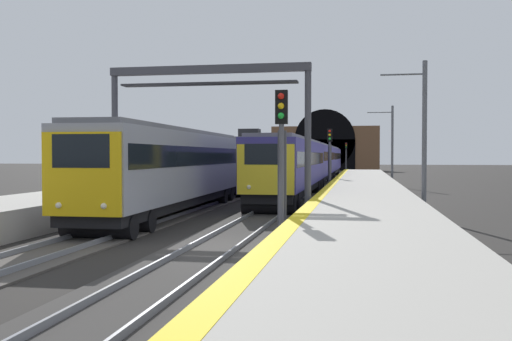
{
  "coord_description": "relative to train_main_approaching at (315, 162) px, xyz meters",
  "views": [
    {
      "loc": [
        -16.87,
        -4.29,
        2.86
      ],
      "look_at": [
        11.9,
        0.97,
        2.08
      ],
      "focal_mm": 40.24,
      "sensor_mm": 36.0,
      "label": 1
    }
  ],
  "objects": [
    {
      "name": "track_adjacent_line",
      "position": [
        -38.47,
        4.6,
        -2.19
      ],
      "size": [
        160.0,
        2.67,
        0.21
      ],
      "color": "#4C4742",
      "rests_on": "ground_plane"
    },
    {
      "name": "railway_signal_near",
      "position": [
        -37.68,
        -1.87,
        0.73
      ],
      "size": [
        0.39,
        0.38,
        4.88
      ],
      "rotation": [
        0.0,
        0.0,
        3.14
      ],
      "color": "#4C4C54",
      "rests_on": "ground_plane"
    },
    {
      "name": "catenary_mast_far",
      "position": [
        -1.44,
        -7.1,
        1.58
      ],
      "size": [
        0.22,
        2.39,
        7.39
      ],
      "color": "#595B60",
      "rests_on": "ground_plane"
    },
    {
      "name": "train_main_approaching",
      "position": [
        0.0,
        0.0,
        0.0
      ],
      "size": [
        58.92,
        2.85,
        3.91
      ],
      "rotation": [
        0.0,
        0.0,
        3.14
      ],
      "color": "navy",
      "rests_on": "ground_plane"
    },
    {
      "name": "catenary_mast_near",
      "position": [
        -28.32,
        -7.11,
        1.44
      ],
      "size": [
        0.22,
        2.09,
        7.14
      ],
      "color": "#595B60",
      "rests_on": "ground_plane"
    },
    {
      "name": "ground_plane",
      "position": [
        -38.47,
        -0.0,
        -2.24
      ],
      "size": [
        320.0,
        320.0,
        0.0
      ],
      "primitive_type": "plane",
      "color": "#282623"
    },
    {
      "name": "platform_right_edge_strip",
      "position": [
        -38.47,
        -2.53,
        -1.17
      ],
      "size": [
        112.0,
        0.5,
        0.01
      ],
      "primitive_type": "cube",
      "color": "yellow",
      "rests_on": "platform_right"
    },
    {
      "name": "railway_signal_far",
      "position": [
        43.09,
        -1.87,
        0.81
      ],
      "size": [
        0.39,
        0.38,
        5.02
      ],
      "rotation": [
        0.0,
        0.0,
        3.14
      ],
      "color": "#38383D",
      "rests_on": "ground_plane"
    },
    {
      "name": "tunnel_portal",
      "position": [
        53.01,
        2.3,
        1.94
      ],
      "size": [
        2.59,
        20.08,
        11.42
      ],
      "color": "brown",
      "rests_on": "ground_plane"
    },
    {
      "name": "track_main_line",
      "position": [
        -38.47,
        -0.0,
        -2.2
      ],
      "size": [
        160.0,
        3.08,
        0.21
      ],
      "color": "#383533",
      "rests_on": "ground_plane"
    },
    {
      "name": "overhead_signal_gantry",
      "position": [
        -30.92,
        2.3,
        2.95
      ],
      "size": [
        0.7,
        9.04,
        6.79
      ],
      "color": "#3F3F47",
      "rests_on": "ground_plane"
    },
    {
      "name": "railway_signal_mid",
      "position": [
        -9.5,
        -1.87,
        0.78
      ],
      "size": [
        0.39,
        0.38,
        4.96
      ],
      "rotation": [
        0.0,
        0.0,
        3.14
      ],
      "color": "#4C4C54",
      "rests_on": "ground_plane"
    },
    {
      "name": "train_adjacent_platform",
      "position": [
        -9.55,
        4.6,
        0.09
      ],
      "size": [
        57.89,
        3.14,
        4.99
      ],
      "rotation": [
        0.0,
        0.0,
        3.16
      ],
      "color": "gray",
      "rests_on": "ground_plane"
    },
    {
      "name": "platform_right",
      "position": [
        -38.47,
        -4.51,
        -1.7
      ],
      "size": [
        112.0,
        4.46,
        1.06
      ],
      "primitive_type": "cube",
      "color": "#ADA89E",
      "rests_on": "ground_plane"
    }
  ]
}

